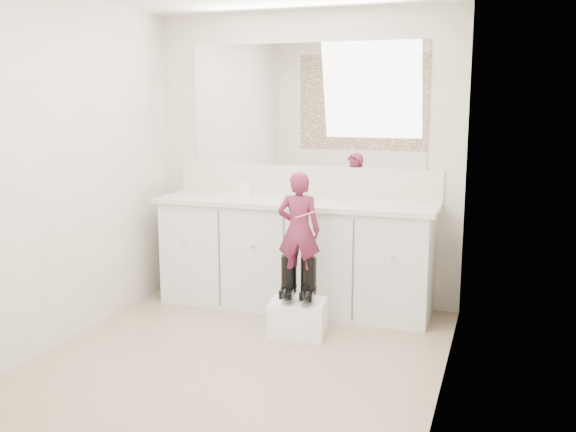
% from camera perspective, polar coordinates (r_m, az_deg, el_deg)
% --- Properties ---
extents(floor, '(3.00, 3.00, 0.00)m').
position_cam_1_polar(floor, '(4.29, -4.68, -12.84)').
color(floor, '#846E56').
rests_on(floor, ground).
extents(wall_back, '(2.60, 0.00, 2.60)m').
position_cam_1_polar(wall_back, '(5.38, 1.57, 5.12)').
color(wall_back, '#BDB2A1').
rests_on(wall_back, floor).
extents(wall_front, '(2.60, 0.00, 2.60)m').
position_cam_1_polar(wall_front, '(2.69, -17.96, -0.59)').
color(wall_front, '#BDB2A1').
rests_on(wall_front, floor).
extents(wall_left, '(0.00, 3.00, 3.00)m').
position_cam_1_polar(wall_left, '(4.66, -19.76, 3.72)').
color(wall_left, '#BDB2A1').
rests_on(wall_left, floor).
extents(wall_right, '(0.00, 3.00, 3.00)m').
position_cam_1_polar(wall_right, '(3.65, 14.07, 2.36)').
color(wall_right, '#BDB2A1').
rests_on(wall_right, floor).
extents(vanity_cabinet, '(2.20, 0.55, 0.85)m').
position_cam_1_polar(vanity_cabinet, '(5.25, 0.62, -3.60)').
color(vanity_cabinet, silver).
rests_on(vanity_cabinet, floor).
extents(countertop, '(2.28, 0.58, 0.04)m').
position_cam_1_polar(countertop, '(5.14, 0.58, 1.18)').
color(countertop, beige).
rests_on(countertop, vanity_cabinet).
extents(backsplash, '(2.28, 0.03, 0.25)m').
position_cam_1_polar(backsplash, '(5.38, 1.51, 3.15)').
color(backsplash, beige).
rests_on(backsplash, countertop).
extents(mirror, '(2.00, 0.02, 1.00)m').
position_cam_1_polar(mirror, '(5.34, 1.55, 9.81)').
color(mirror, white).
rests_on(mirror, wall_back).
extents(dot_panel, '(2.00, 0.01, 1.20)m').
position_cam_1_polar(dot_panel, '(2.66, -18.37, 9.03)').
color(dot_panel, '#472819').
rests_on(dot_panel, wall_front).
extents(faucet, '(0.08, 0.08, 0.10)m').
position_cam_1_polar(faucet, '(5.29, 1.15, 2.20)').
color(faucet, silver).
rests_on(faucet, countertop).
extents(cup, '(0.11, 0.11, 0.08)m').
position_cam_1_polar(cup, '(5.11, 2.25, 1.79)').
color(cup, beige).
rests_on(cup, countertop).
extents(soap_bottle, '(0.10, 0.10, 0.19)m').
position_cam_1_polar(soap_bottle, '(5.25, -3.83, 2.63)').
color(soap_bottle, silver).
rests_on(soap_bottle, countertop).
extents(step_stool, '(0.43, 0.38, 0.25)m').
position_cam_1_polar(step_stool, '(4.71, 0.87, -9.05)').
color(step_stool, white).
rests_on(step_stool, floor).
extents(boot_left, '(0.15, 0.23, 0.33)m').
position_cam_1_polar(boot_left, '(4.66, 0.08, -5.52)').
color(boot_left, black).
rests_on(boot_left, step_stool).
extents(boot_right, '(0.15, 0.23, 0.33)m').
position_cam_1_polar(boot_right, '(4.62, 1.85, -5.68)').
color(boot_right, black).
rests_on(boot_right, step_stool).
extents(toddler, '(0.33, 0.24, 0.84)m').
position_cam_1_polar(toddler, '(4.55, 0.97, -1.27)').
color(toddler, '#A23156').
rests_on(toddler, step_stool).
extents(toothbrush, '(0.14, 0.03, 0.06)m').
position_cam_1_polar(toothbrush, '(4.43, 1.52, 0.11)').
color(toothbrush, '#EA5B84').
rests_on(toothbrush, toddler).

